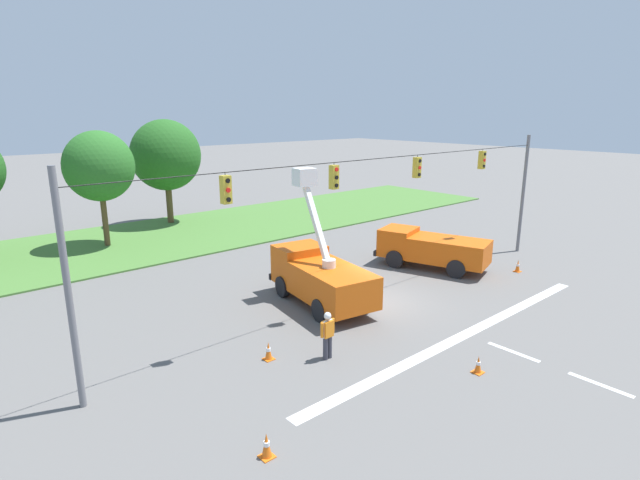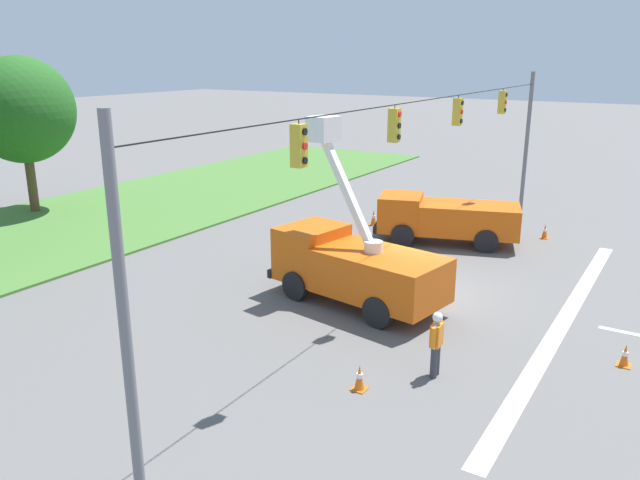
{
  "view_description": "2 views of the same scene",
  "coord_description": "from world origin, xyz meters",
  "px_view_note": "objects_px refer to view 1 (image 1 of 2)",
  "views": [
    {
      "loc": [
        -16.34,
        -14.66,
        8.61
      ],
      "look_at": [
        -0.38,
        3.64,
        2.29
      ],
      "focal_mm": 28.0,
      "sensor_mm": 36.0,
      "label": 1
    },
    {
      "loc": [
        -19.33,
        -7.68,
        7.94
      ],
      "look_at": [
        -1.23,
        3.49,
        1.64
      ],
      "focal_mm": 35.0,
      "sensor_mm": 36.0,
      "label": 2
    }
  ],
  "objects_px": {
    "utility_truck_bucket_lift": "(320,274)",
    "traffic_cone_foreground_right": "(267,446)",
    "traffic_cone_lane_edge_b": "(478,365)",
    "road_worker": "(328,333)",
    "traffic_cone_mid_right": "(388,244)",
    "utility_truck_support_near": "(431,248)",
    "traffic_cone_foreground_left": "(518,266)",
    "traffic_cone_mid_left": "(334,267)",
    "tree_east": "(166,155)",
    "traffic_cone_lane_edge_a": "(268,351)",
    "tree_centre": "(99,166)"
  },
  "relations": [
    {
      "from": "utility_truck_bucket_lift",
      "to": "traffic_cone_foreground_right",
      "type": "distance_m",
      "value": 10.71
    },
    {
      "from": "traffic_cone_foreground_right",
      "to": "traffic_cone_lane_edge_b",
      "type": "bearing_deg",
      "value": -8.74
    },
    {
      "from": "road_worker",
      "to": "traffic_cone_lane_edge_b",
      "type": "relative_size",
      "value": 2.88
    },
    {
      "from": "traffic_cone_foreground_right",
      "to": "traffic_cone_mid_right",
      "type": "xyz_separation_m",
      "value": [
        17.18,
        11.02,
        0.04
      ]
    },
    {
      "from": "utility_truck_support_near",
      "to": "traffic_cone_mid_right",
      "type": "distance_m",
      "value": 4.19
    },
    {
      "from": "utility_truck_bucket_lift",
      "to": "utility_truck_support_near",
      "type": "bearing_deg",
      "value": -0.48
    },
    {
      "from": "traffic_cone_lane_edge_b",
      "to": "traffic_cone_foreground_left",
      "type": "bearing_deg",
      "value": 22.05
    },
    {
      "from": "road_worker",
      "to": "traffic_cone_foreground_right",
      "type": "bearing_deg",
      "value": -148.3
    },
    {
      "from": "road_worker",
      "to": "traffic_cone_mid_left",
      "type": "height_order",
      "value": "road_worker"
    },
    {
      "from": "utility_truck_support_near",
      "to": "road_worker",
      "type": "relative_size",
      "value": 3.68
    },
    {
      "from": "traffic_cone_mid_left",
      "to": "tree_east",
      "type": "bearing_deg",
      "value": 94.1
    },
    {
      "from": "traffic_cone_mid_left",
      "to": "traffic_cone_foreground_left",
      "type": "bearing_deg",
      "value": -39.3
    },
    {
      "from": "traffic_cone_mid_right",
      "to": "traffic_cone_lane_edge_a",
      "type": "height_order",
      "value": "traffic_cone_mid_right"
    },
    {
      "from": "traffic_cone_foreground_right",
      "to": "traffic_cone_foreground_left",
      "type": "bearing_deg",
      "value": 10.02
    },
    {
      "from": "traffic_cone_foreground_right",
      "to": "traffic_cone_mid_left",
      "type": "xyz_separation_m",
      "value": [
        11.38,
        9.79,
        0.02
      ]
    },
    {
      "from": "traffic_cone_mid_right",
      "to": "traffic_cone_lane_edge_a",
      "type": "xyz_separation_m",
      "value": [
        -14.13,
        -6.8,
        -0.06
      ]
    },
    {
      "from": "traffic_cone_foreground_left",
      "to": "traffic_cone_mid_left",
      "type": "relative_size",
      "value": 0.92
    },
    {
      "from": "utility_truck_support_near",
      "to": "traffic_cone_lane_edge_b",
      "type": "xyz_separation_m",
      "value": [
        -8.32,
        -8.22,
        -0.86
      ]
    },
    {
      "from": "road_worker",
      "to": "traffic_cone_foreground_left",
      "type": "relative_size",
      "value": 2.65
    },
    {
      "from": "utility_truck_bucket_lift",
      "to": "traffic_cone_foreground_left",
      "type": "bearing_deg",
      "value": -18.21
    },
    {
      "from": "tree_centre",
      "to": "utility_truck_bucket_lift",
      "type": "distance_m",
      "value": 17.4
    },
    {
      "from": "traffic_cone_foreground_right",
      "to": "traffic_cone_lane_edge_b",
      "type": "distance_m",
      "value": 7.94
    },
    {
      "from": "utility_truck_support_near",
      "to": "traffic_cone_mid_left",
      "type": "xyz_separation_m",
      "value": [
        -4.79,
        2.77,
        -0.79
      ]
    },
    {
      "from": "tree_centre",
      "to": "tree_east",
      "type": "bearing_deg",
      "value": 31.7
    },
    {
      "from": "traffic_cone_foreground_left",
      "to": "traffic_cone_mid_left",
      "type": "height_order",
      "value": "traffic_cone_mid_left"
    },
    {
      "from": "tree_centre",
      "to": "road_worker",
      "type": "height_order",
      "value": "tree_centre"
    },
    {
      "from": "road_worker",
      "to": "utility_truck_support_near",
      "type": "bearing_deg",
      "value": 19.76
    },
    {
      "from": "road_worker",
      "to": "traffic_cone_mid_left",
      "type": "bearing_deg",
      "value": 45.84
    },
    {
      "from": "tree_east",
      "to": "traffic_cone_foreground_right",
      "type": "relative_size",
      "value": 11.48
    },
    {
      "from": "utility_truck_bucket_lift",
      "to": "traffic_cone_mid_right",
      "type": "relative_size",
      "value": 8.16
    },
    {
      "from": "utility_truck_bucket_lift",
      "to": "road_worker",
      "type": "relative_size",
      "value": 3.57
    },
    {
      "from": "traffic_cone_mid_left",
      "to": "utility_truck_support_near",
      "type": "bearing_deg",
      "value": -30.07
    },
    {
      "from": "traffic_cone_foreground_left",
      "to": "utility_truck_bucket_lift",
      "type": "bearing_deg",
      "value": 161.79
    },
    {
      "from": "utility_truck_bucket_lift",
      "to": "road_worker",
      "type": "distance_m",
      "value": 5.34
    },
    {
      "from": "utility_truck_bucket_lift",
      "to": "traffic_cone_mid_right",
      "type": "height_order",
      "value": "utility_truck_bucket_lift"
    },
    {
      "from": "utility_truck_support_near",
      "to": "traffic_cone_foreground_right",
      "type": "height_order",
      "value": "utility_truck_support_near"
    },
    {
      "from": "traffic_cone_lane_edge_a",
      "to": "traffic_cone_lane_edge_b",
      "type": "bearing_deg",
      "value": -48.48
    },
    {
      "from": "tree_centre",
      "to": "traffic_cone_mid_right",
      "type": "distance_m",
      "value": 18.84
    },
    {
      "from": "traffic_cone_mid_left",
      "to": "traffic_cone_foreground_right",
      "type": "bearing_deg",
      "value": -139.3
    },
    {
      "from": "road_worker",
      "to": "traffic_cone_foreground_right",
      "type": "distance_m",
      "value": 5.54
    },
    {
      "from": "road_worker",
      "to": "traffic_cone_lane_edge_a",
      "type": "height_order",
      "value": "road_worker"
    },
    {
      "from": "tree_centre",
      "to": "utility_truck_support_near",
      "type": "distance_m",
      "value": 20.96
    },
    {
      "from": "tree_east",
      "to": "traffic_cone_lane_edge_a",
      "type": "relative_size",
      "value": 11.91
    },
    {
      "from": "traffic_cone_lane_edge_a",
      "to": "traffic_cone_foreground_right",
      "type": "bearing_deg",
      "value": -125.89
    },
    {
      "from": "tree_centre",
      "to": "traffic_cone_foreground_right",
      "type": "distance_m",
      "value": 24.41
    },
    {
      "from": "traffic_cone_lane_edge_a",
      "to": "tree_east",
      "type": "bearing_deg",
      "value": 73.02
    },
    {
      "from": "utility_truck_bucket_lift",
      "to": "road_worker",
      "type": "xyz_separation_m",
      "value": [
        -3.29,
        -4.19,
        -0.38
      ]
    },
    {
      "from": "utility_truck_bucket_lift",
      "to": "road_worker",
      "type": "bearing_deg",
      "value": -128.09
    },
    {
      "from": "tree_east",
      "to": "traffic_cone_mid_left",
      "type": "relative_size",
      "value": 10.94
    },
    {
      "from": "utility_truck_support_near",
      "to": "road_worker",
      "type": "bearing_deg",
      "value": -160.24
    }
  ]
}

